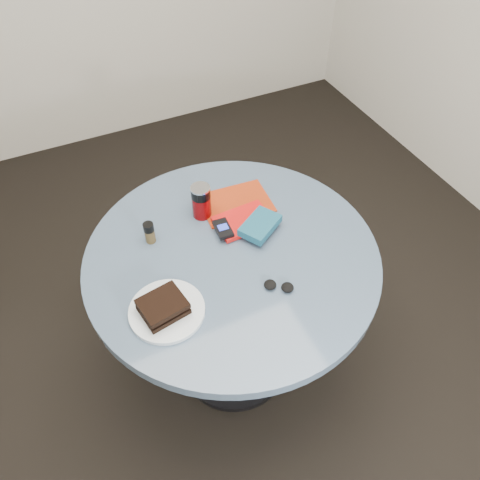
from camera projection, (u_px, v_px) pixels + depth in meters
name	position (u px, v px, depth m)	size (l,w,h in m)	color
ground	(234.00, 360.00, 2.13)	(4.00, 4.00, 0.00)	black
table	(233.00, 282.00, 1.70)	(1.00, 1.00, 0.75)	black
plate	(167.00, 311.00, 1.41)	(0.23, 0.23, 0.01)	white
sandwich	(163.00, 307.00, 1.39)	(0.15, 0.13, 0.05)	black
soda_can	(201.00, 201.00, 1.66)	(0.09, 0.09, 0.13)	#6A0507
pepper_grinder	(149.00, 233.00, 1.59)	(0.05, 0.05, 0.08)	#483A1F
magazine	(236.00, 203.00, 1.74)	(0.25, 0.19, 0.00)	#9A2B0E
red_book	(243.00, 221.00, 1.67)	(0.20, 0.13, 0.02)	red
novel	(260.00, 225.00, 1.62)	(0.15, 0.09, 0.03)	navy
mp3_player	(223.00, 229.00, 1.62)	(0.06, 0.09, 0.02)	black
headphones	(279.00, 286.00, 1.47)	(0.10, 0.09, 0.02)	black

